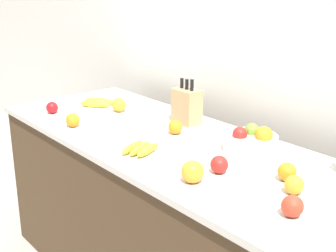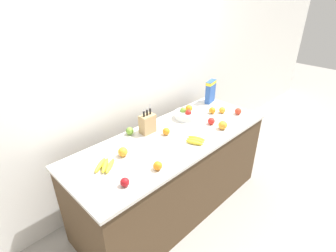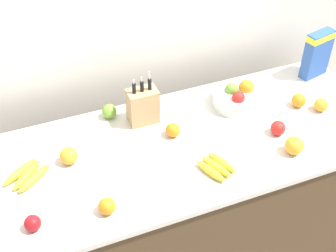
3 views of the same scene
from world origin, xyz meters
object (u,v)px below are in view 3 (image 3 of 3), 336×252
apple_front (109,111)px  orange_near_bowl (69,156)px  apple_near_bananas (33,223)px  cereal_box (317,52)px  orange_front_center (107,206)px  orange_front_right (321,105)px  apple_rear (278,128)px  knife_block (143,106)px  banana_bunch_right (27,175)px  fruit_bowl (237,97)px  orange_front_left (173,130)px  orange_mid_left (299,100)px  banana_bunch_left (216,167)px  orange_back_center (294,146)px

apple_front → orange_near_bowl: size_ratio=0.91×
apple_near_bananas → cereal_box: bearing=16.7°
orange_front_center → orange_front_right: size_ratio=1.02×
orange_front_center → orange_near_bowl: 0.35m
apple_front → apple_rear: bearing=-30.5°
knife_block → banana_bunch_right: 0.63m
apple_rear → orange_front_right: 0.31m
fruit_bowl → orange_front_left: fruit_bowl is taller
banana_bunch_right → cereal_box: bearing=7.3°
apple_near_bananas → apple_rear: bearing=6.3°
orange_mid_left → knife_block: bearing=166.7°
cereal_box → fruit_bowl: size_ratio=1.12×
cereal_box → apple_front: cereal_box is taller
banana_bunch_left → orange_near_bowl: (-0.60, 0.29, 0.02)m
apple_near_bananas → orange_front_center: orange_front_center is taller
cereal_box → banana_bunch_right: 1.65m
cereal_box → orange_mid_left: 0.34m
apple_rear → orange_front_center: size_ratio=1.00×
banana_bunch_left → banana_bunch_right: bearing=161.7°
apple_rear → orange_front_left: (-0.48, 0.18, -0.00)m
orange_front_left → fruit_bowl: bearing=14.3°
banana_bunch_right → orange_back_center: size_ratio=2.60×
fruit_bowl → orange_near_bowl: size_ratio=2.94×
cereal_box → orange_front_center: 1.46m
banana_bunch_right → orange_front_center: orange_front_center is taller
cereal_box → orange_front_left: size_ratio=3.78×
banana_bunch_right → fruit_bowl: bearing=6.5°
orange_front_left → orange_back_center: (0.47, -0.32, 0.01)m
apple_near_bananas → knife_block: bearing=36.8°
orange_front_center → orange_mid_left: size_ratio=0.99×
banana_bunch_right → orange_front_right: 1.48m
fruit_bowl → orange_back_center: fruit_bowl is taller
knife_block → apple_near_bananas: 0.78m
banana_bunch_right → apple_rear: size_ratio=3.14×
banana_bunch_left → orange_front_right: orange_front_right is taller
cereal_box → banana_bunch_left: bearing=-163.7°
apple_rear → orange_mid_left: bearing=34.4°
orange_mid_left → fruit_bowl: bearing=156.1°
orange_back_center → knife_block: bearing=140.1°
orange_mid_left → orange_front_right: orange_mid_left is taller
orange_near_bowl → orange_front_left: bearing=-0.5°
orange_near_bowl → orange_front_center: bearing=-76.9°
fruit_bowl → apple_rear: (0.08, -0.28, -0.01)m
apple_front → apple_rear: (0.72, -0.42, -0.00)m
fruit_bowl → orange_near_bowl: (-0.90, -0.10, -0.01)m
orange_front_center → orange_front_right: 1.23m
knife_block → apple_front: (-0.15, 0.09, -0.06)m
apple_front → cereal_box: bearing=-3.0°
orange_front_right → orange_back_center: bearing=-144.7°
cereal_box → orange_back_center: cereal_box is taller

